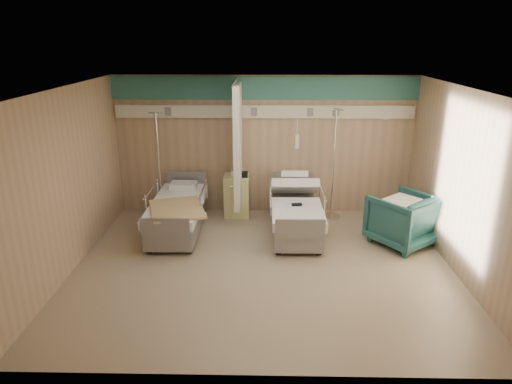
% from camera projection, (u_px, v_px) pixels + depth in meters
% --- Properties ---
extents(ground, '(6.00, 5.00, 0.00)m').
position_uv_depth(ground, '(263.00, 266.00, 7.34)').
color(ground, gray).
rests_on(ground, ground).
extents(room_walls, '(6.04, 5.04, 2.82)m').
position_uv_depth(room_walls, '(262.00, 150.00, 6.98)').
color(room_walls, tan).
rests_on(room_walls, ground).
extents(bed_right, '(1.00, 2.16, 0.63)m').
position_uv_depth(bed_right, '(296.00, 218.00, 8.46)').
color(bed_right, silver).
rests_on(bed_right, ground).
extents(bed_left, '(1.00, 2.16, 0.63)m').
position_uv_depth(bed_left, '(178.00, 217.00, 8.50)').
color(bed_left, silver).
rests_on(bed_left, ground).
extents(bedside_cabinet, '(0.50, 0.48, 0.85)m').
position_uv_depth(bedside_cabinet, '(237.00, 196.00, 9.29)').
color(bedside_cabinet, '#DDD98A').
rests_on(bedside_cabinet, ground).
extents(visitor_armchair, '(1.39, 1.39, 0.92)m').
position_uv_depth(visitor_armchair, '(403.00, 220.00, 8.00)').
color(visitor_armchair, '#1F4F4E').
rests_on(visitor_armchair, ground).
extents(waffle_blanket, '(0.90, 0.90, 0.08)m').
position_uv_depth(waffle_blanket, '(404.00, 193.00, 7.83)').
color(waffle_blanket, silver).
rests_on(waffle_blanket, visitor_armchair).
extents(iv_stand_right, '(0.39, 0.39, 2.21)m').
position_uv_depth(iv_stand_right, '(332.00, 196.00, 9.17)').
color(iv_stand_right, silver).
rests_on(iv_stand_right, ground).
extents(iv_stand_left, '(0.38, 0.38, 2.14)m').
position_uv_depth(iv_stand_left, '(161.00, 196.00, 9.25)').
color(iv_stand_left, silver).
rests_on(iv_stand_left, ground).
extents(call_remote, '(0.19, 0.11, 0.04)m').
position_uv_depth(call_remote, '(297.00, 205.00, 8.16)').
color(call_remote, black).
rests_on(call_remote, bed_right).
extents(tan_blanket, '(1.18, 1.33, 0.04)m').
position_uv_depth(tan_blanket, '(177.00, 209.00, 7.95)').
color(tan_blanket, tan).
rests_on(tan_blanket, bed_left).
extents(toiletry_bag, '(0.21, 0.14, 0.11)m').
position_uv_depth(toiletry_bag, '(243.00, 174.00, 9.05)').
color(toiletry_bag, black).
rests_on(toiletry_bag, bedside_cabinet).
extents(white_cup, '(0.09, 0.09, 0.12)m').
position_uv_depth(white_cup, '(233.00, 173.00, 9.11)').
color(white_cup, white).
rests_on(white_cup, bedside_cabinet).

